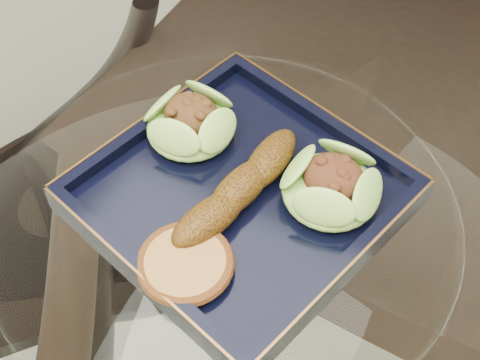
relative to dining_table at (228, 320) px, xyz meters
The scene contains 7 objects.
dining_table is the anchor object (origin of this frame).
dining_chair 0.44m from the dining_table, 98.21° to the left, with size 0.45×0.45×1.00m.
navy_plate 0.18m from the dining_table, 102.40° to the left, with size 0.27×0.27×0.02m, color black.
lettuce_wrap_left 0.24m from the dining_table, 135.71° to the left, with size 0.09×0.09×0.03m, color #66992C.
lettuce_wrap_right 0.23m from the dining_table, 50.82° to the left, with size 0.09×0.09×0.03m, color #6DB033.
roasted_plantain 0.20m from the dining_table, 99.67° to the left, with size 0.17×0.04×0.03m, color #603A0A.
crumb_patty 0.20m from the dining_table, 103.31° to the right, with size 0.08×0.08×0.01m, color #A37736.
Camera 1 is at (0.18, -0.30, 1.31)m, focal length 50.00 mm.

